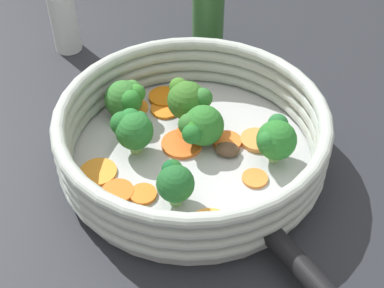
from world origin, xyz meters
The scene contains 26 objects.
ground_plane centered at (0.00, 0.00, 0.00)m, with size 4.00×4.00×0.00m, color #22242A.
skillet centered at (0.00, 0.00, 0.01)m, with size 0.28×0.28×0.01m, color #B2B5B7.
skillet_rim_wall centered at (0.00, 0.00, 0.04)m, with size 0.30×0.30×0.06m.
skillet_rivet_left centered at (-0.07, 0.12, 0.02)m, with size 0.01×0.01×0.01m, color #B4B8B7.
skillet_rivet_right centered at (-0.12, 0.07, 0.02)m, with size 0.01×0.01×0.01m, color #B4B1BA.
carrot_slice_0 centered at (0.04, 0.07, 0.02)m, with size 0.03×0.03×0.00m, color orange.
carrot_slice_1 centered at (0.01, -0.03, 0.02)m, with size 0.03×0.03×0.01m, color #DD5B1A.
carrot_slice_2 centered at (0.05, -0.07, 0.01)m, with size 0.04×0.04×0.00m, color orange.
carrot_slice_3 centered at (0.06, -0.09, 0.02)m, with size 0.04×0.04×0.01m, color orange.
carrot_slice_4 centered at (-0.04, -0.03, 0.02)m, with size 0.03×0.03×0.01m, color orange.
carrot_slice_5 centered at (-0.04, 0.10, 0.02)m, with size 0.05×0.05×0.01m, color orange.
carrot_slice_6 centered at (0.09, -0.06, 0.01)m, with size 0.03×0.03×0.00m, color orange.
carrot_slice_7 centered at (0.01, -0.01, 0.02)m, with size 0.05×0.05×0.00m, color orange.
carrot_slice_8 centered at (0.06, 0.08, 0.02)m, with size 0.03×0.03×0.00m, color orange.
carrot_slice_9 centered at (0.09, 0.05, 0.01)m, with size 0.04×0.04×0.00m, color orange.
carrot_slice_10 centered at (-0.08, 0.02, 0.01)m, with size 0.03×0.03×0.00m, color orange.
carrot_slice_11 centered at (-0.07, -0.04, 0.02)m, with size 0.04×0.04×0.01m, color #EB8C41.
carrot_slice_12 centered at (-0.09, -0.05, 0.02)m, with size 0.04×0.04×0.01m, color #DF5C20.
broccoli_floret_0 centered at (-0.01, -0.02, 0.04)m, with size 0.05×0.05×0.05m.
broccoli_floret_1 centered at (0.07, 0.01, 0.04)m, with size 0.05×0.05×0.05m.
broccoli_floret_2 centered at (0.02, -0.06, 0.04)m, with size 0.05×0.05×0.05m.
broccoli_floret_3 centered at (0.00, 0.07, 0.04)m, with size 0.04×0.04×0.05m.
broccoli_floret_4 centered at (0.09, -0.05, 0.04)m, with size 0.05×0.05×0.05m.
broccoli_floret_5 centered at (-0.09, -0.01, 0.04)m, with size 0.04×0.05×0.05m.
mushroom_piece_0 centered at (-0.04, -0.01, 0.02)m, with size 0.03×0.02×0.01m, color brown.
salt_shaker centered at (0.23, -0.19, 0.06)m, with size 0.04×0.04×0.12m.
Camera 1 is at (-0.10, 0.42, 0.44)m, focal length 50.00 mm.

